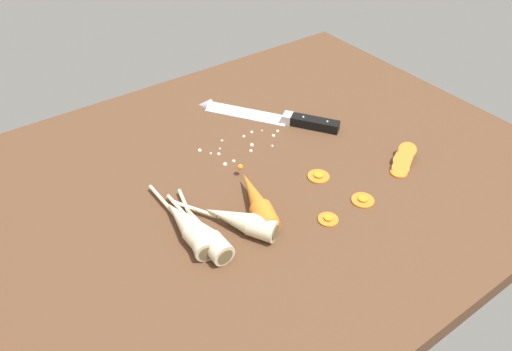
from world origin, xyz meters
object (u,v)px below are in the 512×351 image
Objects in this scene: carrot_slice_stray_near at (328,219)px; carrot_slice_stray_mid at (363,200)px; parsnip_front at (197,230)px; carrot_slice_stray_far at (319,176)px; whole_carrot at (257,202)px; parsnip_mid_right at (205,234)px; parsnip_back at (240,221)px; chefs_knife at (264,115)px; parsnip_mid_left at (187,225)px; carrot_slice_stack at (403,161)px.

carrot_slice_stray_mid is (8.81, 0.04, 0.00)cm from carrot_slice_stray_near.
carrot_slice_stray_far is (28.03, 0.28, -1.62)cm from parsnip_front.
parsnip_mid_right is at bearing -173.72° from whole_carrot.
parsnip_back is 21.08cm from carrot_slice_stray_far.
chefs_knife is 8.20× the size of carrot_slice_stray_near.
parsnip_front is 4.11× the size of carrot_slice_stray_far.
carrot_slice_stray_mid is (29.61, -8.31, -1.62)cm from parsnip_mid_right.
parsnip_back is at bearing 152.10° from carrot_slice_stray_near.
parsnip_mid_right is at bearing 172.64° from parsnip_back.
whole_carrot is 1.05× the size of parsnip_front.
whole_carrot is at bearing -1.47° from parsnip_front.
chefs_knife is at bearing 34.08° from parsnip_mid_left.
parsnip_back reaches higher than carrot_slice_stack.
carrot_slice_stack is 2.07× the size of carrot_slice_stray_far.
carrot_slice_stray_mid is (17.71, -9.62, -1.74)cm from whole_carrot.
carrot_slice_stray_near is at bearing -123.06° from carrot_slice_stray_far.
carrot_slice_stray_mid is (31.03, -12.02, -1.62)cm from parsnip_mid_left.
carrot_slice_stray_near and carrot_slice_stray_mid have the same top height.
whole_carrot is at bearing 22.45° from parsnip_back.
carrot_slice_stray_mid is at bearing -93.32° from chefs_knife.
carrot_slice_stray_mid is (-14.60, -3.19, -0.73)cm from carrot_slice_stack.
parsnip_front is 45.27cm from carrot_slice_stack.
parsnip_mid_left is (-13.32, 2.40, -0.12)cm from whole_carrot.
parsnip_front is at bearing 154.94° from carrot_slice_stray_near.
parsnip_mid_right is 1.03× the size of parsnip_back.
parsnip_back is at bearing -172.42° from carrot_slice_stray_far.
whole_carrot is (-19.70, -24.75, 1.45)cm from chefs_knife.
carrot_slice_stray_far is (-4.12, -24.15, -0.29)cm from chefs_knife.
carrot_slice_stack reaches higher than carrot_slice_stray_near.
parsnip_back is at bearing -7.36° from parsnip_mid_right.
parsnip_front is 0.91× the size of parsnip_mid_right.
whole_carrot reaches higher than chefs_knife.
parsnip_back is (-5.25, -2.17, -0.12)cm from whole_carrot.
carrot_slice_stack is at bearing -6.60° from parsnip_mid_right.
carrot_slice_stack is at bearing -10.95° from parsnip_mid_left.
parsnip_back reaches higher than chefs_knife.
carrot_slice_stack is (12.61, -31.18, 0.44)cm from chefs_knife.
parsnip_front is at bearing 178.53° from whole_carrot.
parsnip_mid_left is at bearing 112.82° from parsnip_front.
parsnip_back is (-24.95, -26.92, 1.33)cm from chefs_knife.
chefs_knife is 40.98cm from parsnip_mid_right.
carrot_slice_stack is 2.44× the size of carrot_slice_stray_near.
carrot_slice_stack is (37.56, -4.25, -0.89)cm from parsnip_back.
parsnip_mid_right is 27.60cm from carrot_slice_stray_far.
parsnip_mid_left is at bearing -145.92° from chefs_knife.
parsnip_mid_left is 5.62× the size of carrot_slice_stray_near.
carrot_slice_stray_mid is at bearing -28.50° from whole_carrot.
parsnip_mid_left is 46.49cm from carrot_slice_stack.
parsnip_front and parsnip_mid_right have the same top height.
parsnip_mid_left is 4.77× the size of carrot_slice_stray_far.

